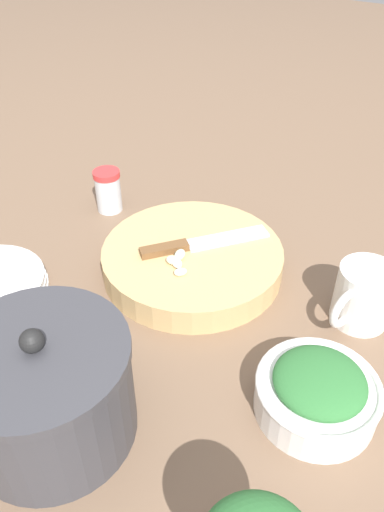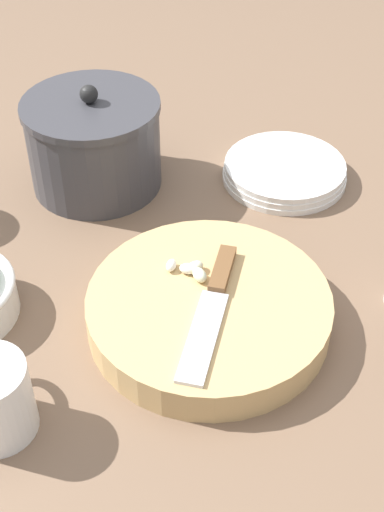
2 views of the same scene
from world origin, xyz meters
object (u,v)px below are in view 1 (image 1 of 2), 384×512
Objects in this scene: coffee_mug at (363,296)px; stock_pot at (46,391)px; herb_bowl at (317,392)px; cutting_board at (192,260)px; spice_jar at (108,191)px; chef_knife at (197,243)px; garlic_cloves at (178,261)px.

stock_pot is (0.25, 0.41, 0.03)m from coffee_mug.
herb_bowl is 0.34m from stock_pot.
cutting_board is at bearing -84.93° from stock_pot.
stock_pot is (-0.03, 0.36, 0.05)m from cutting_board.
cutting_board is 3.53× the size of spice_jar.
herb_bowl is (-0.30, 0.15, 0.01)m from cutting_board.
stock_pot reaches higher than herb_bowl.
cutting_board is at bearing 9.02° from coffee_mug.
chef_knife is 1.61× the size of coffee_mug.
cutting_board is at bearing -86.13° from garlic_cloves.
stock_pot is at bearing -47.96° from chef_knife.
chef_knife is at bearing -95.13° from cutting_board.
garlic_cloves is 0.31m from herb_bowl.
cutting_board is 0.29m from coffee_mug.
chef_knife is at bearing -85.30° from stock_pot.
cutting_board is at bearing -57.78° from chef_knife.
cutting_board is 5.76× the size of garlic_cloves.
herb_bowl is 0.60m from spice_jar.
spice_jar reaches higher than herb_bowl.
stock_pot is (-0.29, 0.43, 0.03)m from spice_jar.
coffee_mug is (-0.54, 0.03, 0.00)m from spice_jar.
herb_bowl is at bearing 158.09° from spice_jar.
chef_knife is 0.29m from coffee_mug.
stock_pot is at bearing 95.07° from cutting_board.
spice_jar is at bearing -2.77° from coffee_mug.
chef_knife is 0.38m from stock_pot.
cutting_board is 0.37m from stock_pot.
spice_jar is (0.26, -0.06, -0.01)m from chef_knife.
spice_jar is (0.26, -0.07, 0.02)m from cutting_board.
herb_bowl is 0.75× the size of stock_pot.
stock_pot is at bearing 38.64° from herb_bowl.
stock_pot is at bearing 58.08° from coffee_mug.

